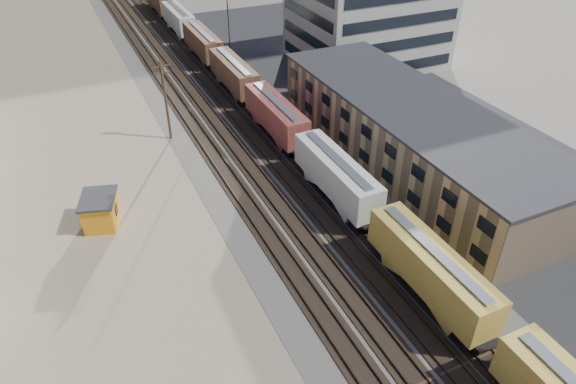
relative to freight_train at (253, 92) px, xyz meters
name	(u,v)px	position (x,y,z in m)	size (l,w,h in m)	color
ground	(442,375)	(-3.80, -44.90, -2.79)	(300.00, 300.00, 0.00)	#6B6356
ballast_bed	(216,102)	(-3.80, 5.10, -2.76)	(18.00, 200.00, 0.06)	#4C4742
dirt_yard	(77,166)	(-23.80, -4.90, -2.78)	(24.00, 180.00, 0.03)	#88725D
asphalt_lot	(405,115)	(18.20, -9.90, -2.77)	(26.00, 120.00, 0.04)	#232326
rail_tracks	(212,102)	(-4.35, 5.10, -2.68)	(11.40, 200.00, 0.24)	black
freight_train	(253,92)	(0.00, 0.00, 0.00)	(3.00, 119.74, 4.46)	black
warehouse	(411,133)	(11.18, -19.90, 0.86)	(12.40, 40.40, 7.25)	tan
office_tower	(369,5)	(24.15, 10.05, 6.47)	(22.60, 18.60, 18.45)	#9E998E
utility_pole_north	(166,99)	(-12.30, -2.90, 2.50)	(2.20, 0.32, 10.00)	#382619
radio_mast	(228,14)	(2.20, 15.10, 6.33)	(1.20, 0.16, 18.00)	black
maintenance_shed	(100,210)	(-22.64, -17.09, -1.22)	(4.30, 4.94, 3.07)	orange
parked_car_blue	(367,61)	(23.38, 8.24, -1.95)	(2.80, 6.07, 1.69)	navy
parked_car_far	(377,73)	(22.19, 3.23, -2.10)	(1.65, 4.10, 1.40)	white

